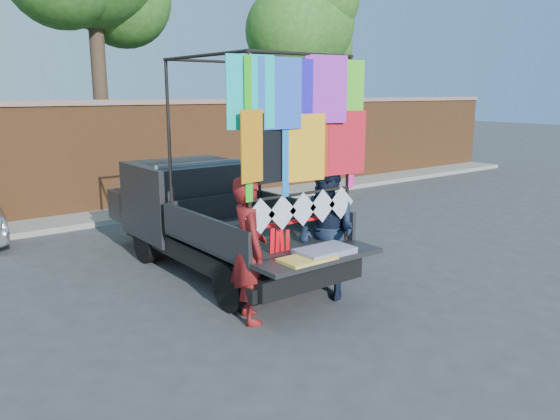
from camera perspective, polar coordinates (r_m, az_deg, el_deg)
ground at (r=7.24m, az=-2.03°, el=-10.36°), size 90.00×90.00×0.00m
brick_wall at (r=13.12m, az=-20.20°, el=5.11°), size 30.00×0.45×2.61m
curb at (r=12.67m, az=-18.82°, el=-0.84°), size 30.00×1.20×0.12m
tree_right at (r=17.83m, az=2.63°, el=18.55°), size 4.20×3.30×6.62m
pickup_truck at (r=9.03m, az=-8.00°, el=-0.42°), size 2.05×5.15×3.24m
woman at (r=6.64m, az=-3.25°, el=-4.17°), size 0.62×0.77×1.81m
man at (r=7.42m, az=4.87°, el=-2.25°), size 0.79×0.97×1.86m
streamer_bundle at (r=6.93m, az=0.41°, el=-2.99°), size 0.97×0.12×0.67m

